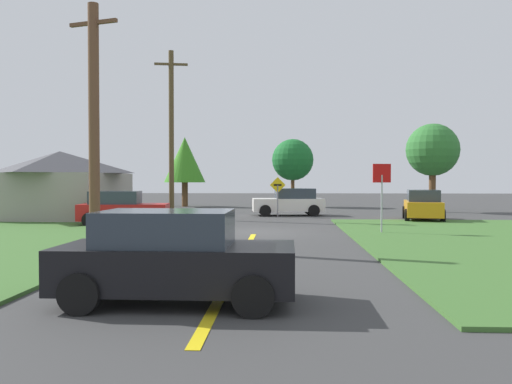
# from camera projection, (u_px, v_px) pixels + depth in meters

# --- Properties ---
(ground_plane) EXTENTS (120.00, 120.00, 0.00)m
(ground_plane) POSITION_uv_depth(u_px,v_px,m) (255.00, 232.00, 21.59)
(ground_plane) COLOR #3C3C3C
(lane_stripe_center) EXTENTS (0.20, 14.00, 0.01)m
(lane_stripe_center) POSITION_uv_depth(u_px,v_px,m) (239.00, 263.00, 13.61)
(lane_stripe_center) COLOR yellow
(lane_stripe_center) RESTS_ON ground
(stop_sign) EXTENTS (0.73, 0.18, 2.78)m
(stop_sign) POSITION_uv_depth(u_px,v_px,m) (382.00, 185.00, 20.64)
(stop_sign) COLOR #9EA0A8
(stop_sign) RESTS_ON ground
(car_on_crossroad) EXTENTS (2.51, 4.29, 1.62)m
(car_on_crossroad) POSITION_uv_depth(u_px,v_px,m) (423.00, 205.00, 27.50)
(car_on_crossroad) COLOR orange
(car_on_crossroad) RESTS_ON ground
(parked_car_near_building) EXTENTS (4.18, 2.20, 1.62)m
(parked_car_near_building) POSITION_uv_depth(u_px,v_px,m) (122.00, 209.00, 24.49)
(parked_car_near_building) COLOR red
(parked_car_near_building) RESTS_ON ground
(car_behind_on_main_road) EXTENTS (4.10, 2.03, 1.62)m
(car_behind_on_main_road) POSITION_uv_depth(u_px,v_px,m) (174.00, 257.00, 9.15)
(car_behind_on_main_road) COLOR black
(car_behind_on_main_road) RESTS_ON ground
(car_approaching_junction) EXTENTS (4.36, 2.33, 1.62)m
(car_approaching_junction) POSITION_uv_depth(u_px,v_px,m) (290.00, 202.00, 31.42)
(car_approaching_junction) COLOR white
(car_approaching_junction) RESTS_ON ground
(utility_pole_near) EXTENTS (1.76, 0.63, 7.93)m
(utility_pole_near) POSITION_uv_depth(u_px,v_px,m) (94.00, 122.00, 17.27)
(utility_pole_near) COLOR brown
(utility_pole_near) RESTS_ON ground
(utility_pole_mid) EXTENTS (1.79, 0.44, 9.16)m
(utility_pole_mid) POSITION_uv_depth(u_px,v_px,m) (171.00, 133.00, 28.60)
(utility_pole_mid) COLOR brown
(utility_pole_mid) RESTS_ON ground
(direction_sign) EXTENTS (0.91, 0.09, 2.30)m
(direction_sign) POSITION_uv_depth(u_px,v_px,m) (278.00, 192.00, 30.03)
(direction_sign) COLOR slate
(direction_sign) RESTS_ON ground
(oak_tree_left) EXTENTS (3.27, 3.27, 5.35)m
(oak_tree_left) POSITION_uv_depth(u_px,v_px,m) (293.00, 160.00, 41.41)
(oak_tree_left) COLOR brown
(oak_tree_left) RESTS_ON ground
(pine_tree_center) EXTENTS (3.27, 3.27, 5.52)m
(pine_tree_center) POSITION_uv_depth(u_px,v_px,m) (185.00, 160.00, 41.71)
(pine_tree_center) COLOR brown
(pine_tree_center) RESTS_ON ground
(oak_tree_right) EXTENTS (3.45, 3.45, 5.84)m
(oak_tree_right) POSITION_uv_depth(u_px,v_px,m) (433.00, 150.00, 34.59)
(oak_tree_right) COLOR brown
(oak_tree_right) RESTS_ON ground
(barn) EXTENTS (6.20, 7.10, 3.72)m
(barn) POSITION_uv_depth(u_px,v_px,m) (60.00, 185.00, 29.11)
(barn) COLOR gray
(barn) RESTS_ON ground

